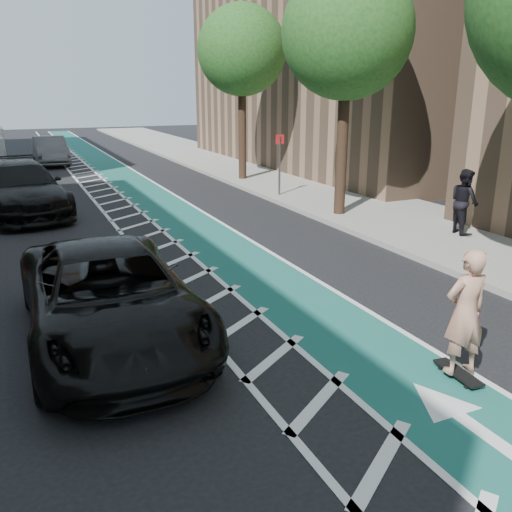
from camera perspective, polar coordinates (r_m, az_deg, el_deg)
ground at (r=8.32m, az=-7.64°, el=-12.56°), size 120.00×120.00×0.00m
bike_lane at (r=18.15m, az=-7.78°, el=3.85°), size 2.00×90.00×0.01m
buffer_strip at (r=17.80m, az=-12.41°, el=3.35°), size 1.40×90.00×0.01m
sidewalk_right at (r=20.87m, az=9.63°, el=5.68°), size 5.00×90.00×0.15m
curb_right at (r=19.64m, az=3.64°, el=5.19°), size 0.12×90.00×0.16m
tree_r_c at (r=18.01m, az=9.79°, el=22.14°), size 4.20×4.20×7.90m
tree_r_d at (r=25.06m, az=-1.10°, el=20.85°), size 4.20×4.20×7.90m
sign_post at (r=21.43m, az=2.50°, el=9.65°), size 0.35×0.08×2.47m
skateboard at (r=8.71m, az=20.49°, el=-11.43°), size 0.32×0.88×0.12m
skateboarder at (r=8.31m, az=21.17°, el=-5.56°), size 0.72×0.51×1.88m
suv_near at (r=9.40m, az=-15.17°, el=-4.09°), size 2.67×5.75×1.59m
suv_far at (r=20.29m, az=-23.54°, el=6.52°), size 3.30×6.40×1.77m
car_grey at (r=33.86m, az=-20.82°, el=10.33°), size 1.77×4.86×1.59m
pedestrian at (r=16.54m, az=21.07°, el=5.38°), size 0.88×1.03×1.85m
barrel_c at (r=22.84m, az=-25.16°, el=6.08°), size 0.61×0.61×0.83m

